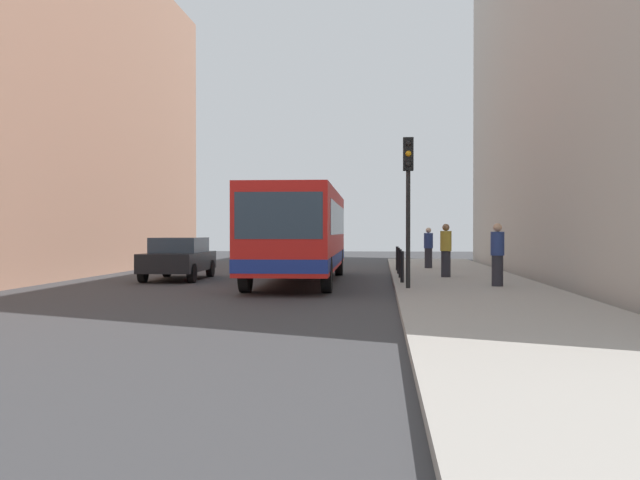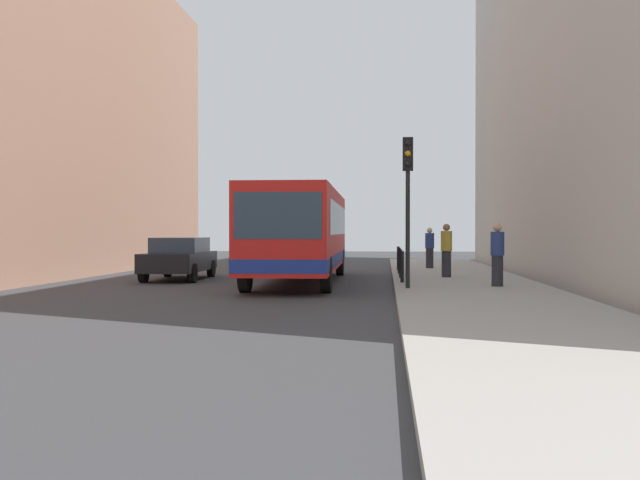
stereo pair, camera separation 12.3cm
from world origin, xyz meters
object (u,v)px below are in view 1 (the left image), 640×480
Objects in this scene: bollard_mid at (400,263)px; pedestrian_mid_sidewalk at (446,250)px; bus at (300,231)px; pedestrian_far_sidewalk at (428,248)px; traffic_light at (408,183)px; bollard_far at (399,261)px; car_beside_bus at (179,257)px; bollard_near at (402,267)px; pedestrian_near_signal at (497,255)px; bollard_farthest at (397,258)px.

pedestrian_mid_sidewalk reaches higher than bollard_mid.
pedestrian_far_sidewalk is (4.68, 6.77, -0.72)m from bus.
traffic_light is 2.39× the size of pedestrian_far_sidewalk.
bollard_far is 0.53× the size of pedestrian_mid_sidewalk.
bollard_far is at bearing 90.87° from traffic_light.
bollard_far is at bearing 137.70° from pedestrian_far_sidewalk.
bus is at bearing 164.92° from car_beside_bus.
bus is at bearing -173.58° from bollard_mid.
bus is 2.70× the size of traffic_light.
bollard_mid is 0.55× the size of pedestrian_far_sidewalk.
pedestrian_far_sidewalk is (1.36, 6.39, 0.38)m from bollard_mid.
car_beside_bus is 4.70× the size of bollard_near.
pedestrian_near_signal is (2.54, 0.91, -1.96)m from traffic_light.
traffic_light is 3.34m from pedestrian_near_signal.
pedestrian_mid_sidewalk is (1.55, 2.72, 0.43)m from bollard_near.
traffic_light is at bearing -88.68° from bollard_mid.
pedestrian_far_sidewalk is (-1.28, 9.84, -0.03)m from pedestrian_near_signal.
car_beside_bus is at bearing -46.82° from pedestrian_mid_sidewalk.
bollard_mid and bollard_farthest have the same top height.
car_beside_bus is at bearing 98.03° from pedestrian_far_sidewalk.
pedestrian_near_signal is (2.64, -7.91, 0.42)m from bollard_farthest.
bollard_farthest is (0.00, 6.69, 0.00)m from bollard_near.
bus reaches higher than bollard_far.
pedestrian_near_signal is at bearing 156.36° from car_beside_bus.
traffic_light is at bearing -87.30° from bollard_near.
bollard_near is 1.00× the size of bollard_mid.
bollard_mid is 4.46m from bollard_farthest.
car_beside_bus is 7.91m from bollard_far.
bus reaches higher than bollard_mid.
traffic_light reaches higher than pedestrian_near_signal.
pedestrian_near_signal is at bearing 59.52° from pedestrian_mid_sidewalk.
traffic_light is at bearing 27.40° from pedestrian_mid_sidewalk.
traffic_light is 4.32× the size of bollard_mid.
pedestrian_mid_sidewalk is 1.05× the size of pedestrian_far_sidewalk.
traffic_light reaches higher than bollard_mid.
bollard_mid is (7.75, -0.64, -0.16)m from car_beside_bus.
bus is 4.64m from car_beside_bus.
pedestrian_near_signal is (5.96, -3.07, -0.69)m from bus.
traffic_light reaches higher than car_beside_bus.
pedestrian_far_sidewalk is (9.10, 5.75, 0.22)m from car_beside_bus.
pedestrian_far_sidewalk reaches higher than bollard_mid.
bus is 11.64× the size of bollard_mid.
bollard_farthest is (7.75, 3.82, -0.16)m from car_beside_bus.
bus is at bearing -141.89° from bollard_far.
traffic_light reaches higher than pedestrian_mid_sidewalk.
pedestrian_near_signal is at bearing -71.54° from bollard_farthest.
bollard_near is 3.17m from pedestrian_mid_sidewalk.
bollard_mid is 6.55m from pedestrian_far_sidewalk.
bollard_mid is 1.69m from pedestrian_mid_sidewalk.
pedestrian_far_sidewalk is (-0.20, 5.90, -0.05)m from pedestrian_mid_sidewalk.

